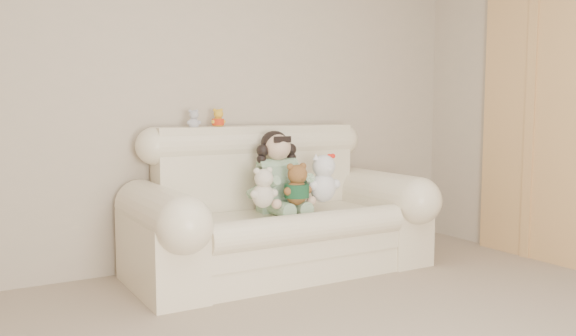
{
  "coord_description": "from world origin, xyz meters",
  "views": [
    {
      "loc": [
        -1.71,
        -1.61,
        1.16
      ],
      "look_at": [
        0.34,
        1.9,
        0.75
      ],
      "focal_mm": 37.22,
      "sensor_mm": 36.0,
      "label": 1
    }
  ],
  "objects_px": {
    "brown_teddy": "(297,180)",
    "white_cat": "(323,173)",
    "seated_child": "(277,171)",
    "cream_teddy": "(263,184)",
    "sofa": "(281,200)"
  },
  "relations": [
    {
      "from": "seated_child",
      "to": "brown_teddy",
      "type": "distance_m",
      "value": 0.24
    },
    {
      "from": "brown_teddy",
      "to": "white_cat",
      "type": "bearing_deg",
      "value": -12.24
    },
    {
      "from": "sofa",
      "to": "white_cat",
      "type": "distance_m",
      "value": 0.35
    },
    {
      "from": "seated_child",
      "to": "white_cat",
      "type": "height_order",
      "value": "seated_child"
    },
    {
      "from": "sofa",
      "to": "white_cat",
      "type": "height_order",
      "value": "sofa"
    },
    {
      "from": "seated_child",
      "to": "cream_teddy",
      "type": "bearing_deg",
      "value": -127.46
    },
    {
      "from": "sofa",
      "to": "white_cat",
      "type": "xyz_separation_m",
      "value": [
        0.27,
        -0.12,
        0.19
      ]
    },
    {
      "from": "seated_child",
      "to": "white_cat",
      "type": "xyz_separation_m",
      "value": [
        0.25,
        -0.2,
        -0.01
      ]
    },
    {
      "from": "sofa",
      "to": "seated_child",
      "type": "xyz_separation_m",
      "value": [
        0.02,
        0.08,
        0.2
      ]
    },
    {
      "from": "sofa",
      "to": "white_cat",
      "type": "bearing_deg",
      "value": -24.55
    },
    {
      "from": "seated_child",
      "to": "brown_teddy",
      "type": "bearing_deg",
      "value": -74.88
    },
    {
      "from": "brown_teddy",
      "to": "white_cat",
      "type": "height_order",
      "value": "white_cat"
    },
    {
      "from": "white_cat",
      "to": "cream_teddy",
      "type": "distance_m",
      "value": 0.48
    },
    {
      "from": "seated_child",
      "to": "cream_teddy",
      "type": "distance_m",
      "value": 0.32
    },
    {
      "from": "white_cat",
      "to": "brown_teddy",
      "type": "bearing_deg",
      "value": 171.78
    }
  ]
}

